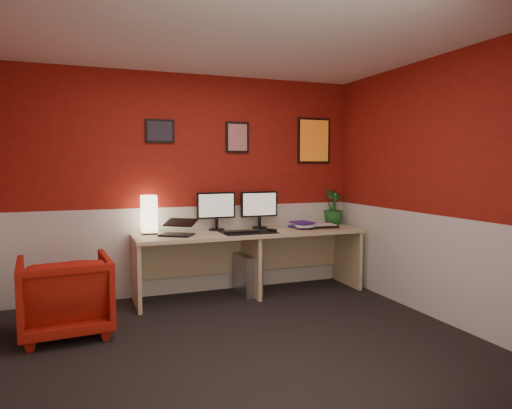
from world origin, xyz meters
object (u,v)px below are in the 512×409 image
at_px(zen_tray, 322,226).
at_px(desk, 251,263).
at_px(laptop, 177,225).
at_px(armchair, 65,295).
at_px(monitor_right, 260,204).
at_px(shoji_lamp, 149,216).
at_px(potted_plant, 333,207).
at_px(pc_tower, 248,274).
at_px(monitor_left, 216,205).

bearing_deg(zen_tray, desk, -179.63).
height_order(laptop, armchair, laptop).
height_order(desk, monitor_right, monitor_right).
height_order(shoji_lamp, laptop, shoji_lamp).
relative_size(desk, armchair, 3.41).
distance_m(potted_plant, armchair, 3.29).
height_order(shoji_lamp, pc_tower, shoji_lamp).
bearing_deg(potted_plant, monitor_right, -178.76).
distance_m(laptop, armchair, 1.32).
distance_m(monitor_left, potted_plant, 1.53).
bearing_deg(shoji_lamp, potted_plant, 1.00).
bearing_deg(shoji_lamp, zen_tray, -5.35).
distance_m(zen_tray, potted_plant, 0.42).
relative_size(monitor_right, zen_tray, 1.66).
bearing_deg(laptop, shoji_lamp, 172.52).
relative_size(shoji_lamp, laptop, 1.21).
relative_size(monitor_left, potted_plant, 1.34).
distance_m(monitor_right, armchair, 2.37).
bearing_deg(shoji_lamp, pc_tower, -7.32).
relative_size(zen_tray, potted_plant, 0.81).
xyz_separation_m(monitor_right, potted_plant, (1.01, 0.02, -0.07)).
xyz_separation_m(monitor_right, armchair, (-2.12, -0.81, -0.67)).
relative_size(desk, laptop, 7.88).
bearing_deg(monitor_left, zen_tray, -10.05).
distance_m(monitor_right, potted_plant, 1.01).
distance_m(zen_tray, pc_tower, 1.06).
bearing_deg(laptop, monitor_left, 60.95).
height_order(shoji_lamp, monitor_right, monitor_right).
height_order(laptop, potted_plant, potted_plant).
bearing_deg(laptop, potted_plant, 41.57).
bearing_deg(monitor_left, shoji_lamp, -177.59).
bearing_deg(pc_tower, armchair, -162.96).
height_order(monitor_right, pc_tower, monitor_right).
bearing_deg(pc_tower, laptop, -175.68).
bearing_deg(pc_tower, desk, -71.18).
xyz_separation_m(desk, shoji_lamp, (-1.10, 0.19, 0.56)).
height_order(desk, potted_plant, potted_plant).
height_order(monitor_left, potted_plant, monitor_left).
height_order(zen_tray, armchair, zen_tray).
height_order(desk, pc_tower, desk).
relative_size(laptop, monitor_right, 0.57).
bearing_deg(monitor_right, armchair, -159.22).
xyz_separation_m(monitor_left, pc_tower, (0.32, -0.17, -0.80)).
xyz_separation_m(monitor_left, monitor_right, (0.52, -0.01, 0.00)).
xyz_separation_m(pc_tower, armchair, (-1.92, -0.65, 0.12)).
height_order(laptop, pc_tower, laptop).
relative_size(desk, shoji_lamp, 6.50).
distance_m(desk, monitor_right, 0.71).
bearing_deg(armchair, pc_tower, -166.22).
bearing_deg(shoji_lamp, monitor_left, 2.41).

